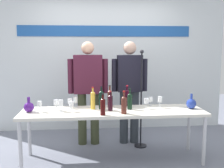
% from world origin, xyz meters
% --- Properties ---
extents(ground_plane, '(10.00, 10.00, 0.00)m').
position_xyz_m(ground_plane, '(0.00, 0.00, 0.00)').
color(ground_plane, slate).
extents(back_wall, '(4.63, 0.11, 3.00)m').
position_xyz_m(back_wall, '(0.00, 1.58, 1.50)').
color(back_wall, silver).
rests_on(back_wall, ground).
extents(display_table, '(2.55, 0.67, 0.72)m').
position_xyz_m(display_table, '(0.00, 0.00, 0.67)').
color(display_table, silver).
rests_on(display_table, ground).
extents(decanter_blue_left, '(0.14, 0.14, 0.21)m').
position_xyz_m(decanter_blue_left, '(-1.15, 0.01, 0.80)').
color(decanter_blue_left, '#4C1983').
rests_on(decanter_blue_left, display_table).
extents(decanter_blue_right, '(0.14, 0.14, 0.22)m').
position_xyz_m(decanter_blue_right, '(1.13, 0.01, 0.80)').
color(decanter_blue_right, '#23399B').
rests_on(decanter_blue_right, display_table).
extents(presenter_left, '(0.65, 0.22, 1.69)m').
position_xyz_m(presenter_left, '(-0.34, 0.69, 0.97)').
color(presenter_left, '#383D26').
rests_on(presenter_left, ground).
extents(presenter_right, '(0.59, 0.22, 1.69)m').
position_xyz_m(presenter_right, '(0.34, 0.69, 0.97)').
color(presenter_right, '#2E343A').
rests_on(presenter_right, ground).
extents(wine_bottle_0, '(0.07, 0.07, 0.32)m').
position_xyz_m(wine_bottle_0, '(-0.03, 0.22, 0.86)').
color(wine_bottle_0, '#4D231C').
rests_on(wine_bottle_0, display_table).
extents(wine_bottle_1, '(0.07, 0.07, 0.28)m').
position_xyz_m(wine_bottle_1, '(-0.04, -0.01, 0.85)').
color(wine_bottle_1, black).
rests_on(wine_bottle_1, display_table).
extents(wine_bottle_2, '(0.07, 0.07, 0.31)m').
position_xyz_m(wine_bottle_2, '(0.13, -0.20, 0.86)').
color(wine_bottle_2, '#53241C').
rests_on(wine_bottle_2, display_table).
extents(wine_bottle_3, '(0.07, 0.07, 0.33)m').
position_xyz_m(wine_bottle_3, '(-0.16, 0.10, 0.87)').
color(wine_bottle_3, black).
rests_on(wine_bottle_3, display_table).
extents(wine_bottle_4, '(0.07, 0.07, 0.28)m').
position_xyz_m(wine_bottle_4, '(-0.16, -0.25, 0.85)').
color(wine_bottle_4, '#370808').
rests_on(wine_bottle_4, display_table).
extents(wine_bottle_5, '(0.07, 0.07, 0.30)m').
position_xyz_m(wine_bottle_5, '(0.24, 0.05, 0.85)').
color(wine_bottle_5, black).
rests_on(wine_bottle_5, display_table).
extents(wine_bottle_6, '(0.07, 0.07, 0.32)m').
position_xyz_m(wine_bottle_6, '(-0.28, 0.10, 0.86)').
color(wine_bottle_6, gold).
rests_on(wine_bottle_6, display_table).
extents(wine_bottle_7, '(0.07, 0.07, 0.31)m').
position_xyz_m(wine_bottle_7, '(0.24, 0.27, 0.86)').
color(wine_bottle_7, black).
rests_on(wine_bottle_7, display_table).
extents(wine_glass_left_0, '(0.06, 0.06, 0.15)m').
position_xyz_m(wine_glass_left_0, '(-1.01, 0.01, 0.83)').
color(wine_glass_left_0, white).
rests_on(wine_glass_left_0, display_table).
extents(wine_glass_left_1, '(0.07, 0.07, 0.15)m').
position_xyz_m(wine_glass_left_1, '(-0.79, 0.09, 0.83)').
color(wine_glass_left_1, white).
rests_on(wine_glass_left_1, display_table).
extents(wine_glass_left_2, '(0.07, 0.07, 0.15)m').
position_xyz_m(wine_glass_left_2, '(-0.53, 0.28, 0.83)').
color(wine_glass_left_2, white).
rests_on(wine_glass_left_2, display_table).
extents(wine_glass_left_3, '(0.07, 0.07, 0.14)m').
position_xyz_m(wine_glass_left_3, '(-0.58, -0.01, 0.83)').
color(wine_glass_left_3, white).
rests_on(wine_glass_left_3, display_table).
extents(wine_glass_left_4, '(0.06, 0.06, 0.14)m').
position_xyz_m(wine_glass_left_4, '(-0.61, 0.19, 0.83)').
color(wine_glass_left_4, white).
rests_on(wine_glass_left_4, display_table).
extents(wine_glass_left_5, '(0.06, 0.06, 0.16)m').
position_xyz_m(wine_glass_left_5, '(-0.72, 0.01, 0.84)').
color(wine_glass_left_5, white).
rests_on(wine_glass_left_5, display_table).
extents(wine_glass_right_0, '(0.06, 0.06, 0.14)m').
position_xyz_m(wine_glass_right_0, '(0.59, 0.25, 0.82)').
color(wine_glass_right_0, white).
rests_on(wine_glass_right_0, display_table).
extents(wine_glass_right_1, '(0.07, 0.07, 0.15)m').
position_xyz_m(wine_glass_right_1, '(0.48, 0.05, 0.84)').
color(wine_glass_right_1, white).
rests_on(wine_glass_right_1, display_table).
extents(wine_glass_right_2, '(0.06, 0.06, 0.16)m').
position_xyz_m(wine_glass_right_2, '(0.70, 0.12, 0.84)').
color(wine_glass_right_2, white).
rests_on(wine_glass_right_2, display_table).
extents(microphone_stand, '(0.20, 0.20, 1.56)m').
position_xyz_m(microphone_stand, '(0.50, 0.49, 0.52)').
color(microphone_stand, black).
rests_on(microphone_stand, ground).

